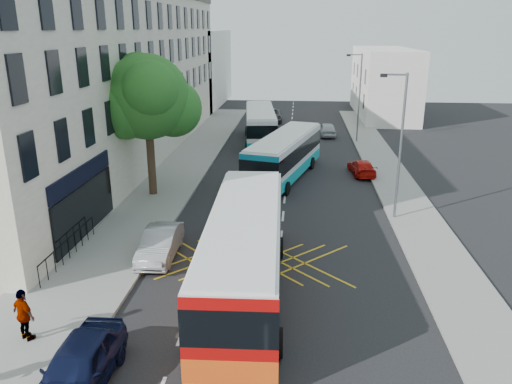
% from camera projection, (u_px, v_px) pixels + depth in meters
% --- Properties ---
extents(ground, '(120.00, 120.00, 0.00)m').
position_uv_depth(ground, '(272.00, 339.00, 17.46)').
color(ground, black).
rests_on(ground, ground).
extents(pavement_left, '(5.00, 70.00, 0.15)m').
position_uv_depth(pavement_left, '(154.00, 194.00, 32.31)').
color(pavement_left, gray).
rests_on(pavement_left, ground).
extents(pavement_right, '(3.00, 70.00, 0.15)m').
position_uv_depth(pavement_right, '(405.00, 201.00, 31.03)').
color(pavement_right, gray).
rests_on(pavement_right, ground).
extents(terrace_main, '(8.30, 45.00, 13.50)m').
position_uv_depth(terrace_main, '(114.00, 75.00, 39.64)').
color(terrace_main, beige).
rests_on(terrace_main, ground).
extents(terrace_far, '(8.00, 20.00, 10.00)m').
position_uv_depth(terrace_far, '(193.00, 68.00, 69.05)').
color(terrace_far, silver).
rests_on(terrace_far, ground).
extents(building_right, '(6.00, 18.00, 8.00)m').
position_uv_depth(building_right, '(384.00, 82.00, 60.74)').
color(building_right, silver).
rests_on(building_right, ground).
extents(street_tree, '(6.30, 5.70, 8.80)m').
position_uv_depth(street_tree, '(147.00, 98.00, 30.33)').
color(street_tree, '#382619').
rests_on(street_tree, pavement_left).
extents(lamp_near, '(1.45, 0.15, 8.00)m').
position_uv_depth(lamp_near, '(399.00, 140.00, 26.87)').
color(lamp_near, slate).
rests_on(lamp_near, pavement_right).
extents(lamp_far, '(1.45, 0.15, 8.00)m').
position_uv_depth(lamp_far, '(358.00, 93.00, 45.79)').
color(lamp_far, slate).
rests_on(lamp_far, pavement_right).
extents(railings, '(0.08, 5.60, 1.14)m').
position_uv_depth(railings, '(69.00, 247.00, 23.03)').
color(railings, black).
rests_on(railings, pavement_left).
extents(bus_near, '(3.37, 12.41, 3.47)m').
position_uv_depth(bus_near, '(245.00, 252.00, 19.95)').
color(bus_near, silver).
rests_on(bus_near, ground).
extents(bus_mid, '(5.41, 11.48, 3.15)m').
position_uv_depth(bus_mid, '(285.00, 156.00, 35.62)').
color(bus_mid, silver).
rests_on(bus_mid, ground).
extents(bus_far, '(3.77, 11.44, 3.16)m').
position_uv_depth(bus_far, '(260.00, 125.00, 46.85)').
color(bus_far, silver).
rests_on(bus_far, ground).
extents(motorbike, '(0.83, 2.24, 2.02)m').
position_uv_depth(motorbike, '(251.00, 327.00, 16.50)').
color(motorbike, black).
rests_on(motorbike, ground).
extents(parked_car_blue, '(1.81, 4.49, 1.53)m').
position_uv_depth(parked_car_blue, '(79.00, 367.00, 14.83)').
color(parked_car_blue, black).
rests_on(parked_car_blue, ground).
extents(parked_car_silver, '(1.57, 4.26, 1.39)m').
position_uv_depth(parked_car_silver, '(160.00, 244.00, 23.47)').
color(parked_car_silver, '#9DA1A4').
rests_on(parked_car_silver, ground).
extents(red_hatchback, '(1.95, 3.97, 1.11)m').
position_uv_depth(red_hatchback, '(362.00, 167.00, 36.77)').
color(red_hatchback, '#B50E07').
rests_on(red_hatchback, ground).
extents(distant_car_grey, '(2.86, 5.35, 1.43)m').
position_uv_depth(distant_car_grey, '(271.00, 115.00, 57.66)').
color(distant_car_grey, '#3D4044').
rests_on(distant_car_grey, ground).
extents(distant_car_silver, '(1.86, 4.06, 1.35)m').
position_uv_depth(distant_car_silver, '(327.00, 129.00, 49.93)').
color(distant_car_silver, '#B9BCC1').
rests_on(distant_car_silver, ground).
extents(pedestrian_far, '(1.20, 0.95, 1.90)m').
position_uv_depth(pedestrian_far, '(24.00, 315.00, 16.90)').
color(pedestrian_far, gray).
rests_on(pedestrian_far, pavement_left).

